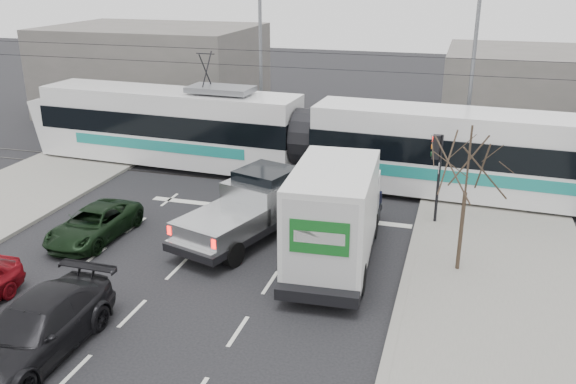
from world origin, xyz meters
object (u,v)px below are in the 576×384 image
(green_car, at_px, (94,224))
(tram, at_px, (306,138))
(bare_tree, at_px, (468,167))
(silver_pickup, at_px, (253,205))
(street_lamp_far, at_px, (257,56))
(traffic_signal, at_px, (437,160))
(navy_pickup, at_px, (347,210))
(dark_car, at_px, (35,329))
(box_truck, at_px, (335,215))
(street_lamp_near, at_px, (468,70))

(green_car, bearing_deg, tram, 57.89)
(bare_tree, bearing_deg, silver_pickup, 172.43)
(silver_pickup, bearing_deg, street_lamp_far, 125.52)
(traffic_signal, bearing_deg, navy_pickup, -150.28)
(dark_car, bearing_deg, green_car, 112.27)
(box_truck, bearing_deg, street_lamp_near, 68.62)
(traffic_signal, xyz_separation_m, silver_pickup, (-6.59, -2.97, -1.53))
(dark_car, bearing_deg, street_lamp_far, 93.57)
(traffic_signal, distance_m, silver_pickup, 7.39)
(tram, relative_size, box_truck, 3.82)
(navy_pickup, height_order, dark_car, navy_pickup)
(street_lamp_far, bearing_deg, box_truck, -61.53)
(tram, distance_m, dark_car, 16.33)
(street_lamp_far, height_order, dark_car, street_lamp_far)
(street_lamp_near, bearing_deg, navy_pickup, -113.18)
(bare_tree, height_order, silver_pickup, bare_tree)
(box_truck, height_order, navy_pickup, box_truck)
(silver_pickup, bearing_deg, street_lamp_near, 72.10)
(tram, distance_m, green_car, 10.90)
(street_lamp_far, distance_m, tram, 7.67)
(green_car, bearing_deg, silver_pickup, 21.67)
(traffic_signal, xyz_separation_m, box_truck, (-3.05, -4.52, -0.91))
(silver_pickup, height_order, green_car, silver_pickup)
(street_lamp_far, distance_m, dark_car, 22.00)
(navy_pickup, bearing_deg, dark_car, -113.95)
(street_lamp_far, relative_size, box_truck, 1.19)
(bare_tree, bearing_deg, navy_pickup, 152.64)
(traffic_signal, distance_m, green_car, 13.47)
(street_lamp_far, distance_m, green_car, 15.35)
(silver_pickup, bearing_deg, green_car, -142.22)
(traffic_signal, xyz_separation_m, dark_car, (-9.53, -12.03, -1.97))
(tram, bearing_deg, navy_pickup, -57.62)
(bare_tree, bearing_deg, box_truck, -172.83)
(traffic_signal, relative_size, navy_pickup, 0.75)
(tram, bearing_deg, green_car, -120.29)
(bare_tree, height_order, box_truck, bare_tree)
(navy_pickup, xyz_separation_m, dark_car, (-6.39, -10.24, -0.18))
(dark_car, bearing_deg, silver_pickup, 72.61)
(street_lamp_far, bearing_deg, dark_car, -87.00)
(navy_pickup, bearing_deg, green_car, -152.21)
(street_lamp_near, distance_m, green_car, 18.74)
(navy_pickup, bearing_deg, traffic_signal, 37.74)
(silver_pickup, xyz_separation_m, navy_pickup, (3.45, 1.18, -0.26))
(box_truck, xyz_separation_m, green_car, (-9.24, -0.56, -1.22))
(street_lamp_near, height_order, silver_pickup, street_lamp_near)
(street_lamp_near, bearing_deg, green_car, -136.23)
(street_lamp_far, relative_size, navy_pickup, 1.88)
(box_truck, relative_size, dark_car, 1.42)
(green_car, bearing_deg, dark_car, -66.95)
(tram, relative_size, green_car, 6.57)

